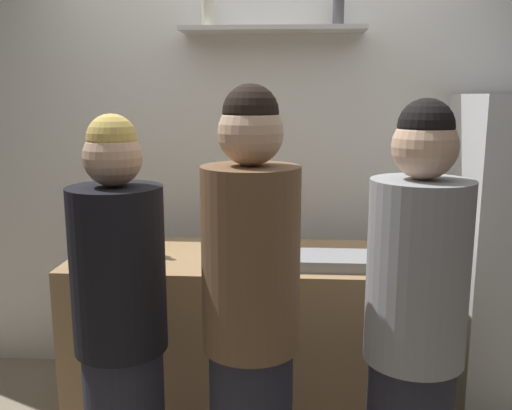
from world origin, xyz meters
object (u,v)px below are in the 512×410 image
object	(u,v)px
wine_bottle_dark_glass	(144,234)
wine_bottle_pale_glass	(386,231)
water_bottle_plastic	(227,240)
person_grey_hoodie	(413,347)
refrigerator	(512,257)
person_blonde	(122,338)
baking_pan	(332,261)
person_brown_jacket	(251,334)
utensil_holder	(421,253)

from	to	relation	value
wine_bottle_dark_glass	wine_bottle_pale_glass	bearing A→B (deg)	2.29
water_bottle_plastic	person_grey_hoodie	bearing A→B (deg)	-42.54
refrigerator	person_blonde	distance (m)	2.06
baking_pan	person_brown_jacket	size ratio (longest dim) A/B	0.20
baking_pan	water_bottle_plastic	world-z (taller)	water_bottle_plastic
utensil_holder	person_brown_jacket	xyz separation A→B (m)	(-0.72, -0.63, -0.13)
refrigerator	person_blonde	bearing A→B (deg)	-150.19
baking_pan	person_brown_jacket	xyz separation A→B (m)	(-0.32, -0.61, -0.09)
wine_bottle_pale_glass	person_blonde	distance (m)	1.32
utensil_holder	person_brown_jacket	size ratio (longest dim) A/B	0.13
utensil_holder	wine_bottle_dark_glass	world-z (taller)	wine_bottle_dark_glass
refrigerator	person_grey_hoodie	distance (m)	1.32
baking_pan	person_grey_hoodie	xyz separation A→B (m)	(0.24, -0.62, -0.12)
person_blonde	person_brown_jacket	distance (m)	0.49
person_brown_jacket	person_grey_hoodie	xyz separation A→B (m)	(0.56, -0.01, -0.03)
refrigerator	water_bottle_plastic	distance (m)	1.54
person_brown_jacket	person_blonde	bearing A→B (deg)	-167.89
utensil_holder	person_grey_hoodie	distance (m)	0.68
person_brown_jacket	person_grey_hoodie	world-z (taller)	person_brown_jacket
wine_bottle_dark_glass	water_bottle_plastic	distance (m)	0.42
baking_pan	person_blonde	xyz separation A→B (m)	(-0.81, -0.55, -0.15)
water_bottle_plastic	wine_bottle_pale_glass	bearing A→B (deg)	9.70
person_brown_jacket	wine_bottle_pale_glass	bearing A→B (deg)	72.05
baking_pan	wine_bottle_pale_glass	bearing A→B (deg)	32.90
baking_pan	wine_bottle_pale_glass	world-z (taller)	wine_bottle_pale_glass
person_blonde	water_bottle_plastic	bearing A→B (deg)	137.44
water_bottle_plastic	person_brown_jacket	xyz separation A→B (m)	(0.16, -0.65, -0.17)
refrigerator	baking_pan	xyz separation A→B (m)	(-0.98, -0.47, 0.10)
refrigerator	person_grey_hoodie	size ratio (longest dim) A/B	1.01
person_brown_jacket	baking_pan	bearing A→B (deg)	80.97
person_brown_jacket	person_grey_hoodie	size ratio (longest dim) A/B	1.03
utensil_holder	person_blonde	distance (m)	1.35
refrigerator	wine_bottle_pale_glass	xyz separation A→B (m)	(-0.72, -0.30, 0.21)
person_blonde	person_brown_jacket	xyz separation A→B (m)	(0.49, -0.06, 0.06)
refrigerator	person_blonde	size ratio (longest dim) A/B	1.04
wine_bottle_dark_glass	person_blonde	bearing A→B (deg)	-82.78
wine_bottle_pale_glass	person_grey_hoodie	world-z (taller)	person_grey_hoodie
wine_bottle_dark_glass	person_blonde	distance (m)	0.72
person_blonde	person_brown_jacket	size ratio (longest dim) A/B	0.94
water_bottle_plastic	person_brown_jacket	world-z (taller)	person_brown_jacket
refrigerator	person_grey_hoodie	bearing A→B (deg)	-124.00
refrigerator	utensil_holder	bearing A→B (deg)	-142.25
utensil_holder	wine_bottle_pale_glass	bearing A→B (deg)	133.25
person_grey_hoodie	utensil_holder	bearing A→B (deg)	113.31
utensil_holder	wine_bottle_pale_glass	world-z (taller)	wine_bottle_pale_glass
utensil_holder	wine_bottle_dark_glass	distance (m)	1.30
baking_pan	utensil_holder	bearing A→B (deg)	3.33
refrigerator	wine_bottle_dark_glass	bearing A→B (deg)	-169.45
water_bottle_plastic	wine_bottle_dark_glass	bearing A→B (deg)	168.79
baking_pan	person_grey_hoodie	world-z (taller)	person_grey_hoodie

